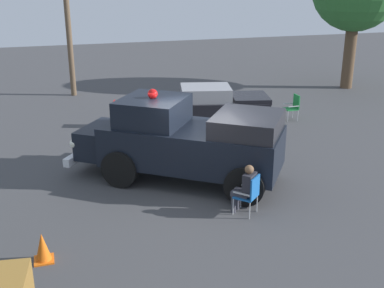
{
  "coord_description": "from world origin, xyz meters",
  "views": [
    {
      "loc": [
        -3.79,
        -11.48,
        5.59
      ],
      "look_at": [
        -0.09,
        0.57,
        1.11
      ],
      "focal_mm": 44.97,
      "sensor_mm": 36.0,
      "label": 1
    }
  ],
  "objects": [
    {
      "name": "vintage_fire_truck",
      "position": [
        -0.28,
        0.71,
        1.2
      ],
      "size": [
        6.1,
        5.24,
        2.59
      ],
      "color": "black",
      "rests_on": "ground"
    },
    {
      "name": "spectator_seated",
      "position": [
        0.57,
        -1.7,
        0.7
      ],
      "size": [
        0.63,
        0.64,
        1.29
      ],
      "color": "#383842",
      "rests_on": "ground"
    },
    {
      "name": "traffic_cone",
      "position": [
        -4.21,
        -2.43,
        0.31
      ],
      "size": [
        0.4,
        0.4,
        0.64
      ],
      "color": "orange",
      "rests_on": "ground"
    },
    {
      "name": "lawn_chair_near_truck",
      "position": [
        0.66,
        -1.8,
        0.59
      ],
      "size": [
        0.69,
        0.69,
        1.02
      ],
      "color": "#B7BABF",
      "rests_on": "ground"
    },
    {
      "name": "lawn_chair_spare",
      "position": [
        5.59,
        5.19,
        0.59
      ],
      "size": [
        0.5,
        0.52,
        1.02
      ],
      "color": "#B7BABF",
      "rests_on": "ground"
    },
    {
      "name": "ground_plane",
      "position": [
        0.0,
        0.0,
        0.0
      ],
      "size": [
        60.0,
        60.0,
        0.0
      ],
      "primitive_type": "plane",
      "color": "#424244"
    },
    {
      "name": "lawn_chair_by_car",
      "position": [
        -1.32,
        6.29,
        0.59
      ],
      "size": [
        0.6,
        0.61,
        1.02
      ],
      "color": "#B7BABF",
      "rests_on": "ground"
    },
    {
      "name": "classic_hot_rod",
      "position": [
        2.41,
        5.75,
        0.75
      ],
      "size": [
        4.67,
        2.8,
        1.46
      ],
      "color": "black",
      "rests_on": "ground"
    },
    {
      "name": "utility_pole",
      "position": [
        -2.59,
        12.04,
        4.13
      ],
      "size": [
        0.63,
        1.66,
        7.97
      ],
      "color": "brown",
      "rests_on": "ground"
    }
  ]
}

